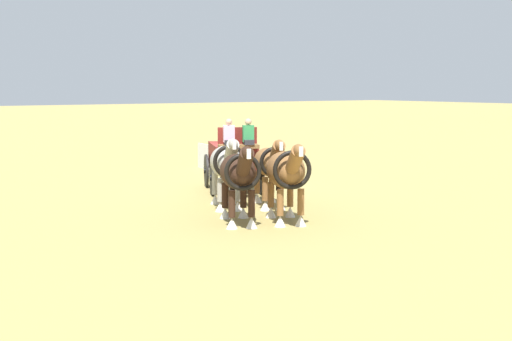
% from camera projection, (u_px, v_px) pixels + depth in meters
% --- Properties ---
extents(ground_plane, '(220.00, 220.00, 0.00)m').
position_uv_depth(ground_plane, '(233.00, 191.00, 25.97)').
color(ground_plane, '#9E8C4C').
extents(show_wagon, '(5.43, 3.18, 2.60)m').
position_uv_depth(show_wagon, '(233.00, 159.00, 25.66)').
color(show_wagon, maroon).
rests_on(show_wagon, ground).
extents(draft_horse_rear_near, '(3.02, 1.80, 2.17)m').
position_uv_depth(draft_horse_rear_near, '(269.00, 164.00, 22.32)').
color(draft_horse_rear_near, brown).
rests_on(draft_horse_rear_near, ground).
extents(draft_horse_rear_off, '(2.94, 1.80, 2.21)m').
position_uv_depth(draft_horse_rear_off, '(227.00, 164.00, 22.13)').
color(draft_horse_rear_off, '#9E998E').
rests_on(draft_horse_rear_off, ground).
extents(draft_horse_lead_near, '(2.88, 1.79, 2.24)m').
position_uv_depth(draft_horse_lead_near, '(286.00, 172.00, 19.79)').
color(draft_horse_lead_near, brown).
rests_on(draft_horse_lead_near, ground).
extents(draft_horse_lead_off, '(3.05, 1.84, 2.21)m').
position_uv_depth(draft_horse_lead_off, '(238.00, 174.00, 19.58)').
color(draft_horse_lead_off, '#331E14').
rests_on(draft_horse_lead_off, ground).
extents(sponsor_banner, '(3.19, 0.35, 1.10)m').
position_uv_depth(sponsor_banner, '(214.00, 158.00, 31.84)').
color(sponsor_banner, silver).
rests_on(sponsor_banner, ground).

